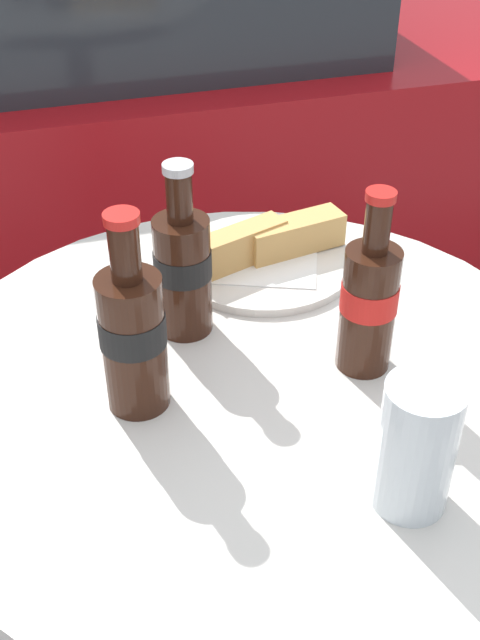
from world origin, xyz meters
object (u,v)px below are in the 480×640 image
(cola_bottle_left, at_px, (183,268))
(cola_bottle_right, at_px, (133,334))
(cola_bottle_center, at_px, (369,302))
(lunch_plate_near, at_px, (265,253))
(bistro_table, at_px, (249,465))
(drinking_glass, at_px, (416,451))

(cola_bottle_left, relative_size, cola_bottle_right, 0.94)
(cola_bottle_left, bearing_deg, cola_bottle_center, -35.05)
(cola_bottle_right, bearing_deg, lunch_plate_near, 46.21)
(bistro_table, height_order, cola_bottle_right, cola_bottle_right)
(cola_bottle_left, distance_m, cola_bottle_right, 0.15)
(cola_bottle_center, bearing_deg, bistro_table, 171.81)
(bistro_table, relative_size, lunch_plate_near, 3.14)
(cola_bottle_right, xyz_separation_m, cola_bottle_center, (0.27, -0.01, -0.00))
(cola_bottle_left, height_order, lunch_plate_near, cola_bottle_left)
(cola_bottle_center, height_order, lunch_plate_near, cola_bottle_center)
(drinking_glass, bearing_deg, lunch_plate_near, 90.26)
(bistro_table, bearing_deg, lunch_plate_near, 67.89)
(cola_bottle_right, height_order, drinking_glass, cola_bottle_right)
(cola_bottle_right, relative_size, cola_bottle_center, 1.05)
(cola_bottle_left, height_order, cola_bottle_right, cola_bottle_right)
(cola_bottle_center, distance_m, lunch_plate_near, 0.26)
(cola_bottle_left, xyz_separation_m, drinking_glass, (0.14, -0.34, -0.02))
(cola_bottle_center, bearing_deg, cola_bottle_right, 178.02)
(lunch_plate_near, bearing_deg, bistro_table, -112.11)
(cola_bottle_right, height_order, lunch_plate_near, cola_bottle_right)
(cola_bottle_left, relative_size, drinking_glass, 1.57)
(cola_bottle_right, bearing_deg, cola_bottle_left, 55.76)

